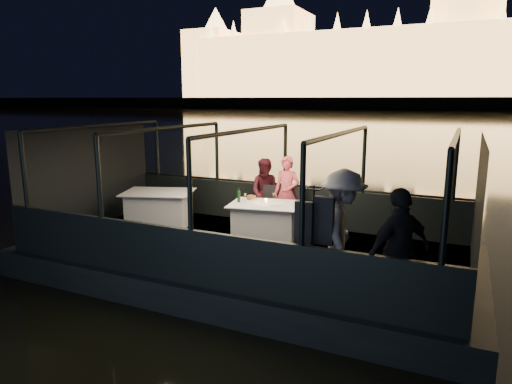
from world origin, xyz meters
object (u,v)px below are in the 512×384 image
at_px(coat_stand, 313,238).
at_px(person_woman_coral, 287,196).
at_px(person_man_maroon, 266,194).
at_px(passenger_stripe, 342,237).
at_px(dining_table_central, 265,222).
at_px(chair_port_left, 269,210).
at_px(passenger_dark, 399,253).
at_px(chair_port_right, 291,211).
at_px(wine_bottle, 239,195).
at_px(dining_table_aft, 159,210).

xyz_separation_m(coat_stand, person_woman_coral, (-1.64, 3.23, -0.15)).
distance_m(person_man_maroon, passenger_stripe, 3.75).
relative_size(person_woman_coral, passenger_stripe, 0.88).
bearing_deg(dining_table_central, chair_port_left, 107.01).
relative_size(person_man_maroon, passenger_dark, 0.90).
relative_size(chair_port_right, passenger_stripe, 0.50).
bearing_deg(person_woman_coral, wine_bottle, -120.10).
xyz_separation_m(passenger_stripe, passenger_dark, (0.88, -0.40, 0.00)).
bearing_deg(wine_bottle, passenger_stripe, -33.81).
relative_size(dining_table_central, person_woman_coral, 0.88).
xyz_separation_m(coat_stand, person_man_maroon, (-2.14, 3.25, -0.15)).
bearing_deg(dining_table_central, wine_bottle, -170.00).
bearing_deg(dining_table_central, dining_table_aft, -177.99).
distance_m(coat_stand, wine_bottle, 3.19).
relative_size(person_woman_coral, passenger_dark, 0.94).
relative_size(dining_table_aft, person_man_maroon, 0.98).
xyz_separation_m(chair_port_right, passenger_dark, (2.69, -3.11, 0.40)).
bearing_deg(dining_table_central, coat_stand, -52.70).
distance_m(dining_table_aft, chair_port_right, 3.04).
distance_m(chair_port_right, coat_stand, 3.50).
bearing_deg(wine_bottle, dining_table_aft, 179.80).
distance_m(person_woman_coral, passenger_stripe, 3.43).
bearing_deg(chair_port_left, coat_stand, -66.02).
xyz_separation_m(dining_table_central, person_woman_coral, (0.11, 0.94, 0.36)).
distance_m(passenger_stripe, wine_bottle, 3.18).
distance_m(chair_port_right, passenger_stripe, 3.28).
relative_size(dining_table_aft, chair_port_right, 1.64).
height_order(dining_table_central, dining_table_aft, dining_table_aft).
xyz_separation_m(dining_table_central, dining_table_aft, (-2.63, -0.09, 0.00)).
height_order(person_man_maroon, wine_bottle, person_man_maroon).
bearing_deg(dining_table_aft, person_man_maroon, 25.14).
xyz_separation_m(chair_port_right, person_woman_coral, (-0.16, 0.10, 0.30)).
relative_size(coat_stand, person_man_maroon, 1.08).
bearing_deg(chair_port_left, passenger_stripe, -57.66).
bearing_deg(wine_bottle, chair_port_left, 68.52).
xyz_separation_m(person_woman_coral, person_man_maroon, (-0.50, 0.01, 0.00)).
bearing_deg(passenger_dark, person_woman_coral, -99.14).
bearing_deg(chair_port_left, dining_table_aft, -169.68).
bearing_deg(passenger_stripe, wine_bottle, 43.89).
bearing_deg(dining_table_central, person_man_maroon, 112.63).
xyz_separation_m(dining_table_central, wine_bottle, (-0.56, -0.10, 0.53)).
height_order(dining_table_aft, coat_stand, coat_stand).
bearing_deg(chair_port_right, dining_table_aft, -152.34).
xyz_separation_m(dining_table_central, chair_port_right, (0.26, 0.84, 0.06)).
bearing_deg(chair_port_right, dining_table_central, -97.55).
height_order(chair_port_right, passenger_dark, passenger_dark).
height_order(chair_port_left, wine_bottle, wine_bottle).
height_order(dining_table_central, passenger_dark, passenger_dark).
height_order(dining_table_central, chair_port_left, chair_port_left).
height_order(person_man_maroon, passenger_stripe, passenger_stripe).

